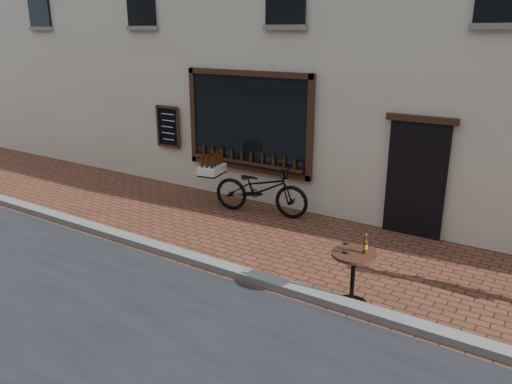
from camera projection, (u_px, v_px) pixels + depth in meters
The scene contains 4 objects.
ground at pixel (227, 279), 7.95m from camera, with size 90.00×90.00×0.00m, color #522D1A.
kerb at pixel (234, 271), 8.10m from camera, with size 90.00×0.25×0.12m, color slate.
cargo_bicycle at pixel (259, 188), 10.68m from camera, with size 2.53×1.10×1.19m.
bistro_table at pixel (354, 268), 7.04m from camera, with size 0.64×0.64×1.10m.
Camera 1 is at (4.28, -5.74, 3.77)m, focal length 35.00 mm.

